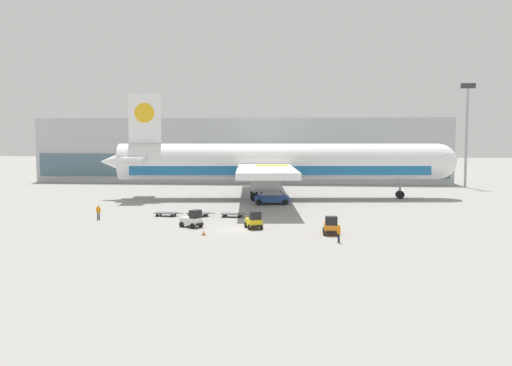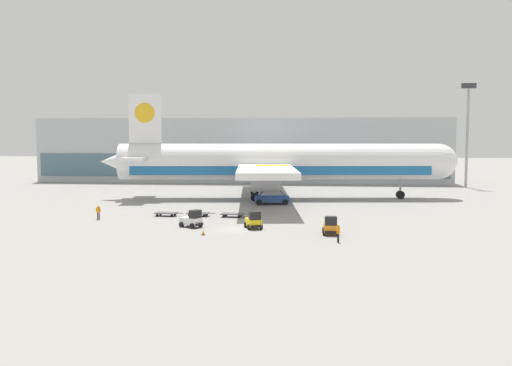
% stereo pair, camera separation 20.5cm
% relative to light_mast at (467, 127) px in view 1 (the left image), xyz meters
% --- Properties ---
extents(ground_plane, '(400.00, 400.00, 0.00)m').
position_rel_light_mast_xyz_m(ground_plane, '(-39.08, -53.93, -12.03)').
color(ground_plane, gray).
extents(terminal_building, '(90.00, 18.20, 14.00)m').
position_rel_light_mast_xyz_m(terminal_building, '(-45.93, 13.72, -5.04)').
color(terminal_building, '#B2B7BC').
rests_on(terminal_building, ground_plane).
extents(light_mast, '(2.80, 0.50, 20.48)m').
position_rel_light_mast_xyz_m(light_mast, '(0.00, 0.00, 0.00)').
color(light_mast, '#9EA0A5').
rests_on(light_mast, ground_plane).
extents(airplane_main, '(58.03, 48.56, 17.00)m').
position_rel_light_mast_xyz_m(airplane_main, '(-36.52, -23.39, -6.19)').
color(airplane_main, white).
rests_on(airplane_main, ground_plane).
extents(scissor_lift_loader, '(5.48, 3.83, 5.90)m').
position_rel_light_mast_xyz_m(scissor_lift_loader, '(-36.57, -30.50, -9.81)').
color(scissor_lift_loader, '#284C99').
rests_on(scissor_lift_loader, ground_plane).
extents(baggage_tug_foreground, '(2.81, 2.50, 2.00)m').
position_rel_light_mast_xyz_m(baggage_tug_foreground, '(-44.17, -52.89, -11.15)').
color(baggage_tug_foreground, silver).
rests_on(baggage_tug_foreground, ground_plane).
extents(baggage_tug_mid, '(2.29, 2.76, 2.00)m').
position_rel_light_mast_xyz_m(baggage_tug_mid, '(-37.10, -53.28, -11.15)').
color(baggage_tug_mid, yellow).
rests_on(baggage_tug_mid, ground_plane).
extents(baggage_tug_far, '(1.68, 2.48, 2.00)m').
position_rel_light_mast_xyz_m(baggage_tug_far, '(-28.69, -56.28, -11.15)').
color(baggage_tug_far, orange).
rests_on(baggage_tug_far, ground_plane).
extents(baggage_dolly_lead, '(3.75, 1.74, 0.48)m').
position_rel_light_mast_xyz_m(baggage_dolly_lead, '(-49.28, -44.59, -11.64)').
color(baggage_dolly_lead, '#56565B').
rests_on(baggage_dolly_lead, ground_plane).
extents(baggage_dolly_second, '(3.75, 1.74, 0.48)m').
position_rel_light_mast_xyz_m(baggage_dolly_second, '(-45.16, -44.31, -11.64)').
color(baggage_dolly_second, '#56565B').
rests_on(baggage_dolly_second, ground_plane).
extents(baggage_dolly_third, '(3.75, 1.74, 0.48)m').
position_rel_light_mast_xyz_m(baggage_dolly_third, '(-40.65, -44.64, -11.64)').
color(baggage_dolly_third, '#56565B').
rests_on(baggage_dolly_third, ground_plane).
extents(ground_crew_near, '(0.31, 0.55, 1.82)m').
position_rel_light_mast_xyz_m(ground_crew_near, '(-28.11, -60.66, -10.95)').
color(ground_crew_near, black).
rests_on(ground_crew_near, ground_plane).
extents(ground_crew_far, '(0.57, 0.25, 1.83)m').
position_rel_light_mast_xyz_m(ground_crew_far, '(-56.92, -48.21, -10.94)').
color(ground_crew_far, black).
rests_on(ground_crew_far, ground_plane).
extents(traffic_cone_near, '(0.40, 0.40, 0.55)m').
position_rel_light_mast_xyz_m(traffic_cone_near, '(-44.80, -48.91, -11.76)').
color(traffic_cone_near, black).
rests_on(traffic_cone_near, ground_plane).
extents(traffic_cone_far, '(0.40, 0.40, 0.59)m').
position_rel_light_mast_xyz_m(traffic_cone_far, '(-41.97, -57.77, -11.74)').
color(traffic_cone_far, black).
rests_on(traffic_cone_far, ground_plane).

